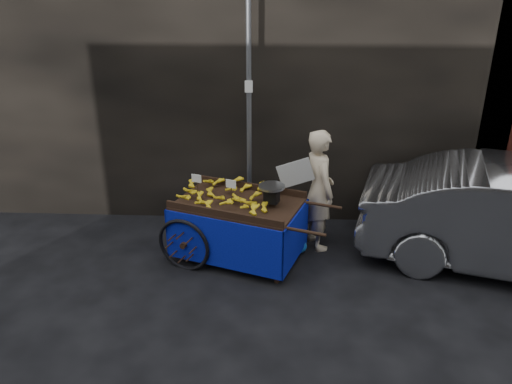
{
  "coord_description": "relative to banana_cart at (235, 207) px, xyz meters",
  "views": [
    {
      "loc": [
        0.77,
        -6.33,
        3.95
      ],
      "look_at": [
        0.45,
        0.5,
        0.98
      ],
      "focal_mm": 35.0,
      "sensor_mm": 36.0,
      "label": 1
    }
  ],
  "objects": [
    {
      "name": "banana_cart",
      "position": [
        0.0,
        0.0,
        0.0
      ],
      "size": [
        2.67,
        1.84,
        1.33
      ],
      "rotation": [
        0.0,
        0.0,
        -0.34
      ],
      "color": "black",
      "rests_on": "ground"
    },
    {
      "name": "vendor",
      "position": [
        1.25,
        0.41,
        0.13
      ],
      "size": [
        1.0,
        0.81,
        1.9
      ],
      "rotation": [
        0.0,
        0.0,
        1.93
      ],
      "color": "beige",
      "rests_on": "ground"
    },
    {
      "name": "ground",
      "position": [
        -0.15,
        -0.27,
        -0.82
      ],
      "size": [
        80.0,
        80.0,
        0.0
      ],
      "primitive_type": "plane",
      "color": "black",
      "rests_on": "ground"
    },
    {
      "name": "street_pole",
      "position": [
        0.15,
        1.02,
        1.18
      ],
      "size": [
        0.12,
        0.1,
        4.0
      ],
      "color": "slate",
      "rests_on": "ground"
    },
    {
      "name": "plastic_bag",
      "position": [
        0.97,
        0.14,
        -0.71
      ],
      "size": [
        0.25,
        0.2,
        0.23
      ],
      "primitive_type": "ellipsoid",
      "color": "blue",
      "rests_on": "ground"
    },
    {
      "name": "building_wall",
      "position": [
        0.25,
        2.33,
        1.68
      ],
      "size": [
        13.5,
        2.0,
        5.0
      ],
      "color": "black",
      "rests_on": "ground"
    }
  ]
}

